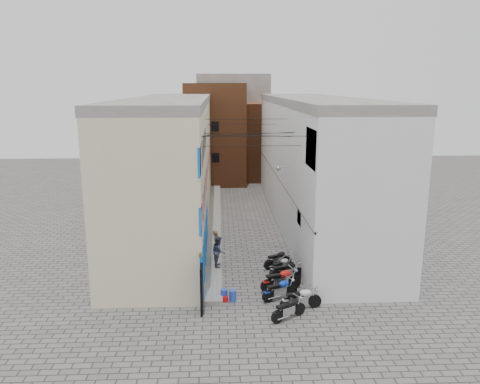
{
  "coord_description": "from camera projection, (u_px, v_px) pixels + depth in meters",
  "views": [
    {
      "loc": [
        -1.72,
        -19.57,
        9.82
      ],
      "look_at": [
        -0.34,
        10.13,
        3.0
      ],
      "focal_mm": 35.0,
      "sensor_mm": 36.0,
      "label": 1
    }
  ],
  "objects": [
    {
      "name": "motorcycle_b",
      "position": [
        301.0,
        298.0,
        20.85
      ],
      "size": [
        2.03,
        0.99,
        1.13
      ],
      "primitive_type": null,
      "rotation": [
        0.0,
        0.0,
        -1.37
      ],
      "color": "silver",
      "rests_on": "ground"
    },
    {
      "name": "motorcycle_g",
      "position": [
        278.0,
        258.0,
        25.67
      ],
      "size": [
        1.88,
        1.39,
        1.06
      ],
      "primitive_type": null,
      "rotation": [
        0.0,
        0.0,
        -1.07
      ],
      "color": "black",
      "rests_on": "ground"
    },
    {
      "name": "building_far_concrete",
      "position": [
        233.0,
        124.0,
        53.21
      ],
      "size": [
        8.0,
        5.0,
        11.0
      ],
      "primitive_type": "cube",
      "color": "slate",
      "rests_on": "ground"
    },
    {
      "name": "person_b",
      "position": [
        219.0,
        251.0,
        25.15
      ],
      "size": [
        0.64,
        0.82,
        1.68
      ],
      "primitive_type": "imported",
      "rotation": [
        0.0,
        0.0,
        1.58
      ],
      "color": "#373D53",
      "rests_on": "plinth"
    },
    {
      "name": "person_a",
      "position": [
        216.0,
        245.0,
        26.24
      ],
      "size": [
        0.58,
        0.7,
        1.65
      ],
      "primitive_type": "imported",
      "rotation": [
        0.0,
        0.0,
        1.22
      ],
      "color": "brown",
      "rests_on": "plinth"
    },
    {
      "name": "building_right",
      "position": [
        313.0,
        162.0,
        33.2
      ],
      "size": [
        5.94,
        26.0,
        9.0
      ],
      "color": "silver",
      "rests_on": "ground"
    },
    {
      "name": "far_shopfront",
      "position": [
        236.0,
        175.0,
        45.6
      ],
      "size": [
        2.0,
        0.3,
        2.4
      ],
      "primitive_type": "cube",
      "color": "black",
      "rests_on": "ground"
    },
    {
      "name": "water_jug_near",
      "position": [
        233.0,
        296.0,
        21.71
      ],
      "size": [
        0.42,
        0.42,
        0.53
      ],
      "primitive_type": "cylinder",
      "rotation": [
        0.0,
        0.0,
        -0.29
      ],
      "color": "#2343B2",
      "rests_on": "ground"
    },
    {
      "name": "motorcycle_e",
      "position": [
        286.0,
        270.0,
        23.91
      ],
      "size": [
        2.08,
        1.15,
        1.15
      ],
      "primitive_type": null,
      "rotation": [
        0.0,
        0.0,
        -1.29
      ],
      "color": "black",
      "rests_on": "ground"
    },
    {
      "name": "plinth",
      "position": [
        215.0,
        222.0,
        33.87
      ],
      "size": [
        0.9,
        26.0,
        0.25
      ],
      "primitive_type": "cube",
      "color": "slate",
      "rests_on": "ground"
    },
    {
      "name": "motorcycle_a",
      "position": [
        289.0,
        308.0,
        19.97
      ],
      "size": [
        1.84,
        1.43,
        1.05
      ],
      "primitive_type": null,
      "rotation": [
        0.0,
        0.0,
        -1.02
      ],
      "color": "black",
      "rests_on": "ground"
    },
    {
      "name": "red_crate",
      "position": [
        224.0,
        299.0,
        21.72
      ],
      "size": [
        0.41,
        0.34,
        0.23
      ],
      "primitive_type": "cube",
      "rotation": [
        0.0,
        0.0,
        0.17
      ],
      "color": "#B00C0F",
      "rests_on": "ground"
    },
    {
      "name": "ground",
      "position": [
        258.0,
        305.0,
        21.33
      ],
      "size": [
        90.0,
        90.0,
        0.0
      ],
      "primitive_type": "plane",
      "color": "#5C5856",
      "rests_on": "ground"
    },
    {
      "name": "building_far_brick_right",
      "position": [
        263.0,
        141.0,
        49.78
      ],
      "size": [
        5.0,
        6.0,
        8.0
      ],
      "primitive_type": "cube",
      "color": "brown",
      "rests_on": "ground"
    },
    {
      "name": "overhead_wires",
      "position": [
        248.0,
        132.0,
        27.18
      ],
      "size": [
        5.8,
        13.02,
        1.32
      ],
      "color": "black",
      "rests_on": "ground"
    },
    {
      "name": "water_jug_far",
      "position": [
        224.0,
        294.0,
        21.86
      ],
      "size": [
        0.4,
        0.4,
        0.51
      ],
      "primitive_type": "cylinder",
      "rotation": [
        0.0,
        0.0,
        0.26
      ],
      "color": "#253CBA",
      "rests_on": "ground"
    },
    {
      "name": "motorcycle_c",
      "position": [
        280.0,
        288.0,
        21.82
      ],
      "size": [
        1.96,
        1.34,
        1.09
      ],
      "primitive_type": null,
      "rotation": [
        0.0,
        0.0,
        -1.13
      ],
      "color": "#0C2EB9",
      "rests_on": "ground"
    },
    {
      "name": "building_left",
      "position": [
        172.0,
        163.0,
        32.71
      ],
      "size": [
        5.1,
        27.0,
        9.0
      ],
      "color": "beige",
      "rests_on": "ground"
    },
    {
      "name": "motorcycle_d",
      "position": [
        281.0,
        279.0,
        22.75
      ],
      "size": [
        2.24,
        1.28,
        1.24
      ],
      "primitive_type": null,
      "rotation": [
        0.0,
        0.0,
        -1.27
      ],
      "color": "#B6120D",
      "rests_on": "ground"
    },
    {
      "name": "motorcycle_f",
      "position": [
        282.0,
        265.0,
        24.73
      ],
      "size": [
        1.73,
        1.49,
        1.01
      ],
      "primitive_type": null,
      "rotation": [
        0.0,
        0.0,
        -0.92
      ],
      "color": "#9B9A9E",
      "rests_on": "ground"
    },
    {
      "name": "building_far_brick_left",
      "position": [
        215.0,
        134.0,
        47.38
      ],
      "size": [
        6.0,
        6.0,
        10.0
      ],
      "primitive_type": "cube",
      "color": "brown",
      "rests_on": "ground"
    }
  ]
}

